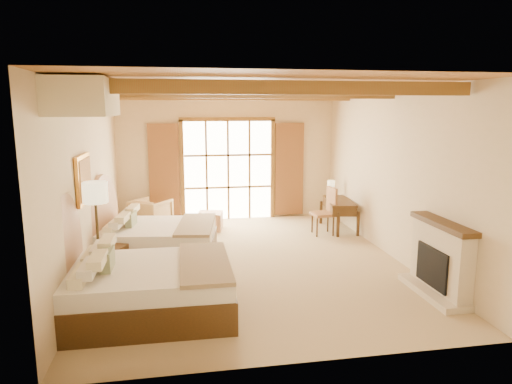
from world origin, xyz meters
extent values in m
plane|color=tan|center=(0.00, 0.00, 0.00)|extent=(7.00, 7.00, 0.00)
plane|color=beige|center=(0.00, 3.50, 1.60)|extent=(5.50, 0.00, 5.50)
plane|color=beige|center=(-2.75, 0.00, 1.60)|extent=(0.00, 7.00, 7.00)
plane|color=beige|center=(2.75, 0.00, 1.60)|extent=(0.00, 7.00, 7.00)
plane|color=#BA7B42|center=(0.00, 0.00, 3.20)|extent=(7.00, 7.00, 0.00)
cube|color=white|center=(0.00, 3.46, 1.25)|extent=(2.20, 0.02, 2.50)
cube|color=brown|center=(-1.60, 3.43, 1.25)|extent=(0.75, 0.06, 2.40)
cube|color=brown|center=(1.60, 3.43, 1.25)|extent=(0.75, 0.06, 2.40)
cube|color=beige|center=(2.62, -2.00, 0.55)|extent=(0.25, 1.30, 1.10)
cube|color=black|center=(2.55, -2.00, 0.45)|extent=(0.18, 0.80, 0.60)
cube|color=beige|center=(2.53, -2.00, 0.05)|extent=(0.45, 1.40, 0.10)
cube|color=#4F2F14|center=(2.61, -2.00, 1.12)|extent=(0.30, 1.40, 0.08)
cube|color=gold|center=(-2.71, -0.75, 1.75)|extent=(0.05, 0.95, 0.75)
cube|color=gold|center=(-2.68, -0.75, 1.75)|extent=(0.02, 0.82, 0.62)
cube|color=beige|center=(-2.40, -2.00, 2.95)|extent=(0.70, 1.40, 0.45)
cube|color=#4F2F14|center=(-1.72, -1.92, 0.22)|extent=(2.29, 1.74, 0.44)
cube|color=white|center=(-1.72, -1.92, 0.57)|extent=(2.24, 1.71, 0.24)
cube|color=#997F5C|center=(-0.95, -1.92, 0.70)|extent=(0.70, 1.76, 0.06)
cube|color=gray|center=(-2.25, -1.92, 0.82)|extent=(0.14, 0.47, 0.27)
cube|color=#4F2F14|center=(-1.68, 0.52, 0.21)|extent=(2.34, 1.90, 0.42)
cube|color=white|center=(-1.68, 0.52, 0.53)|extent=(2.30, 1.87, 0.23)
cube|color=#997F5C|center=(-0.96, 0.52, 0.65)|extent=(0.87, 1.72, 0.05)
cube|color=gray|center=(-2.17, 0.52, 0.77)|extent=(0.19, 0.45, 0.25)
cube|color=#4F2F14|center=(-2.43, -0.43, 0.28)|extent=(0.59, 0.59, 0.55)
cylinder|color=#332A18|center=(-2.50, -1.07, 0.02)|extent=(0.25, 0.25, 0.03)
cylinder|color=#332A18|center=(-2.50, -1.07, 0.77)|extent=(0.04, 0.04, 1.49)
cylinder|color=#FFF0B2|center=(-2.50, -1.07, 1.59)|extent=(0.37, 0.37, 0.31)
imported|color=tan|center=(-1.92, 2.73, 0.36)|extent=(1.08, 1.09, 0.72)
cube|color=#A27553|center=(-0.55, 2.46, 0.20)|extent=(0.66, 0.66, 0.40)
cube|color=#4F2F14|center=(2.43, 1.92, 0.68)|extent=(0.75, 1.38, 0.05)
cube|color=#4F2F14|center=(2.43, 1.92, 0.56)|extent=(0.73, 1.34, 0.21)
cube|color=#935A39|center=(1.93, 1.58, 0.47)|extent=(0.52, 0.52, 0.06)
cube|color=#935A39|center=(2.14, 1.58, 0.78)|extent=(0.10, 0.47, 0.57)
cylinder|color=#332A18|center=(2.43, 2.50, 0.72)|extent=(0.11, 0.11, 0.02)
cylinder|color=#332A18|center=(2.43, 2.50, 0.85)|extent=(0.02, 0.02, 0.26)
cylinder|color=#FFF0B2|center=(2.43, 2.50, 1.00)|extent=(0.19, 0.19, 0.15)
camera|label=1|loc=(-1.29, -8.03, 2.82)|focal=32.00mm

